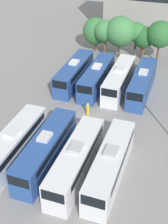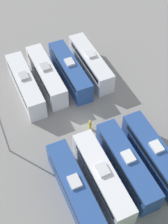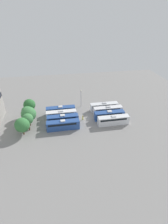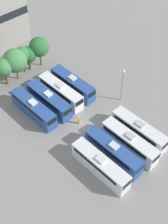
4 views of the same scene
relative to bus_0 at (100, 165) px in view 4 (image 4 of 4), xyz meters
The scene contains 16 objects.
ground_plane 10.75m from the bus_0, 59.86° to the left, with size 112.38×112.38×0.00m, color gray.
bus_0 is the anchor object (origin of this frame).
bus_1 3.61m from the bus_0, ahead, with size 2.49×11.38×3.60m.
bus_2 7.17m from the bus_0, ahead, with size 2.49×11.38×3.60m.
bus_3 10.56m from the bus_0, ahead, with size 2.49×11.38×3.60m.
bus_4 18.13m from the bus_0, 89.69° to the left, with size 2.49×11.38×3.60m.
bus_5 18.34m from the bus_0, 78.27° to the left, with size 2.49×11.38×3.60m.
bus_6 19.57m from the bus_0, 68.82° to the left, with size 2.49×11.38×3.60m.
bus_7 21.08m from the bus_0, 60.29° to the left, with size 2.49×11.38×3.60m.
worker_person 11.46m from the bus_0, 64.72° to the left, with size 0.36×0.36×1.81m.
light_pole 18.49m from the bus_0, 30.71° to the left, with size 0.60×0.60×7.69m.
tree_1 29.87m from the bus_0, 87.01° to the left, with size 3.81×3.81×6.45m.
tree_2 30.06m from the bus_0, 81.72° to the left, with size 5.22×5.22×7.44m.
tree_3 31.52m from the bus_0, 77.30° to the left, with size 3.43×3.43×6.38m.
tree_4 31.69m from the bus_0, 74.83° to the left, with size 3.79×3.79×5.82m.
tree_5 32.03m from the bus_0, 69.77° to the left, with size 4.49×4.49×7.24m.
Camera 4 is at (-27.54, -28.59, 44.49)m, focal length 50.00 mm.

